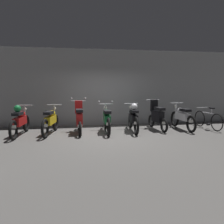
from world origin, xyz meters
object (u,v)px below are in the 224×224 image
object	(u,v)px
motorbike_slot_5	(157,116)
bicycle	(208,120)
motorbike_slot_3	(107,119)
motorbike_slot_2	(79,119)
motorbike_slot_0	(20,121)
motorbike_slot_1	(51,121)
motorbike_slot_6	(182,117)
motorbike_slot_4	(133,118)

from	to	relation	value
motorbike_slot_5	bicycle	distance (m)	2.12
motorbike_slot_3	motorbike_slot_5	bearing A→B (deg)	4.98
motorbike_slot_2	bicycle	xyz separation A→B (m)	(5.17, 0.00, -0.17)
motorbike_slot_2	motorbike_slot_5	world-z (taller)	motorbike_slot_2
motorbike_slot_0	motorbike_slot_1	world-z (taller)	motorbike_slot_0
motorbike_slot_3	motorbike_slot_6	size ratio (longest dim) A/B	1.00
motorbike_slot_3	bicycle	bearing A→B (deg)	0.33
motorbike_slot_0	motorbike_slot_1	size ratio (longest dim) A/B	1.01
motorbike_slot_4	motorbike_slot_1	bearing A→B (deg)	-179.97
motorbike_slot_1	bicycle	world-z (taller)	motorbike_slot_1
motorbike_slot_1	motorbike_slot_5	world-z (taller)	motorbike_slot_5
motorbike_slot_1	motorbike_slot_2	size ratio (longest dim) A/B	1.15
motorbike_slot_2	motorbike_slot_6	world-z (taller)	motorbike_slot_2
motorbike_slot_4	bicycle	distance (m)	3.13
motorbike_slot_5	motorbike_slot_6	xyz separation A→B (m)	(1.02, -0.09, -0.03)
motorbike_slot_4	bicycle	size ratio (longest dim) A/B	1.13
motorbike_slot_0	motorbike_slot_5	bearing A→B (deg)	2.65
motorbike_slot_6	motorbike_slot_2	bearing A→B (deg)	-179.05
motorbike_slot_4	motorbike_slot_3	bearing A→B (deg)	-178.75
motorbike_slot_0	bicycle	bearing A→B (deg)	0.65
motorbike_slot_6	bicycle	bearing A→B (deg)	-3.44
motorbike_slot_5	motorbike_slot_2	bearing A→B (deg)	-177.07
motorbike_slot_4	motorbike_slot_6	size ratio (longest dim) A/B	1.00
motorbike_slot_0	motorbike_slot_6	size ratio (longest dim) A/B	1.00
motorbike_slot_3	motorbike_slot_5	size ratio (longest dim) A/B	1.16
motorbike_slot_0	motorbike_slot_3	size ratio (longest dim) A/B	1.00
motorbike_slot_2	bicycle	size ratio (longest dim) A/B	0.97
motorbike_slot_1	motorbike_slot_6	size ratio (longest dim) A/B	0.99
motorbike_slot_2	motorbike_slot_4	distance (m)	2.05
motorbike_slot_1	motorbike_slot_6	distance (m)	5.11
motorbike_slot_2	motorbike_slot_3	world-z (taller)	motorbike_slot_2
motorbike_slot_3	bicycle	xyz separation A→B (m)	(4.15, 0.02, -0.13)
motorbike_slot_2	motorbike_slot_5	distance (m)	3.07
motorbike_slot_3	motorbike_slot_6	bearing A→B (deg)	1.66
motorbike_slot_4	motorbike_slot_5	size ratio (longest dim) A/B	1.16
motorbike_slot_3	motorbike_slot_2	bearing A→B (deg)	178.84
motorbike_slot_3	motorbike_slot_5	distance (m)	2.05
motorbike_slot_5	bicycle	world-z (taller)	motorbike_slot_5
motorbike_slot_0	motorbike_slot_5	distance (m)	5.11
motorbike_slot_5	motorbike_slot_1	bearing A→B (deg)	-177.80
motorbike_slot_1	bicycle	size ratio (longest dim) A/B	1.12
motorbike_slot_4	motorbike_slot_5	distance (m)	1.03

